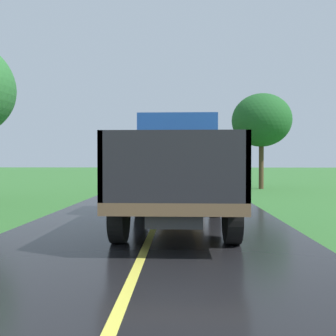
{
  "coord_description": "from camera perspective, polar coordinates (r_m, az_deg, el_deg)",
  "views": [
    {
      "loc": [
        0.64,
        3.24,
        1.61
      ],
      "look_at": [
        0.19,
        14.56,
        1.4
      ],
      "focal_mm": 37.96,
      "sensor_mm": 36.0,
      "label": 1
    }
  ],
  "objects": [
    {
      "name": "banana_truck_near",
      "position": [
        8.99,
        1.43,
        0.16
      ],
      "size": [
        2.38,
        5.82,
        2.8
      ],
      "color": "#2D2D30",
      "rests_on": "road_surface"
    },
    {
      "name": "banana_truck_far",
      "position": [
        21.95,
        2.13,
        0.69
      ],
      "size": [
        2.38,
        5.81,
        2.8
      ],
      "color": "#2D2D30",
      "rests_on": "road_surface"
    },
    {
      "name": "roadside_tree_mid_right",
      "position": [
        21.71,
        14.77,
        7.39
      ],
      "size": [
        3.45,
        3.45,
        5.59
      ],
      "color": "#4C3823",
      "rests_on": "ground"
    }
  ]
}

